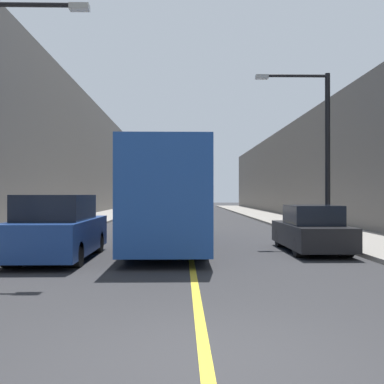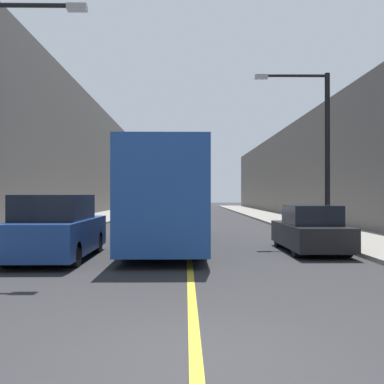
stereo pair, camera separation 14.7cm
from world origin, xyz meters
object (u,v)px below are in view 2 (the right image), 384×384
(parked_suv_left, at_px, (56,229))
(car_right_near, at_px, (310,231))
(bus, at_px, (169,196))
(street_lamp_right, at_px, (320,142))

(parked_suv_left, relative_size, car_right_near, 1.15)
(bus, relative_size, car_right_near, 2.66)
(street_lamp_right, bearing_deg, bus, -172.16)
(street_lamp_right, bearing_deg, parked_suv_left, -154.41)
(bus, height_order, street_lamp_right, street_lamp_right)
(car_right_near, distance_m, street_lamp_right, 4.46)
(bus, bearing_deg, street_lamp_right, 7.84)
(parked_suv_left, bearing_deg, car_right_near, 11.14)
(bus, bearing_deg, car_right_near, -22.56)
(car_right_near, height_order, street_lamp_right, street_lamp_right)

